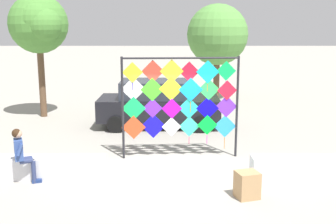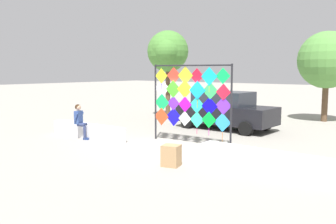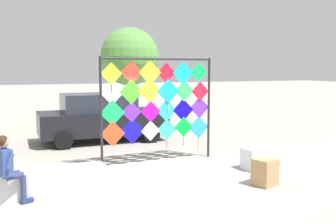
% 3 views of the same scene
% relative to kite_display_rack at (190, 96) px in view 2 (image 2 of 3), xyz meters
% --- Properties ---
extents(ground, '(120.00, 120.00, 0.00)m').
position_rel_kite_display_rack_xyz_m(ground, '(-0.08, -1.36, -1.81)').
color(ground, '#9E998E').
extents(plaza_ledge_left, '(3.99, 0.56, 0.57)m').
position_rel_kite_display_rack_xyz_m(plaza_ledge_left, '(-3.98, -1.72, -1.52)').
color(plaza_ledge_left, silver).
rests_on(plaza_ledge_left, ground).
extents(plaza_ledge_right, '(3.99, 0.56, 0.57)m').
position_rel_kite_display_rack_xyz_m(plaza_ledge_right, '(3.82, -1.72, -1.52)').
color(plaza_ledge_right, silver).
rests_on(plaza_ledge_right, ground).
extents(kite_display_rack, '(3.43, 0.26, 3.01)m').
position_rel_kite_display_rack_xyz_m(kite_display_rack, '(0.00, 0.00, 0.00)').
color(kite_display_rack, '#232328').
rests_on(kite_display_rack, ground).
extents(seated_vendor, '(0.67, 0.58, 1.42)m').
position_rel_kite_display_rack_xyz_m(seated_vendor, '(-3.94, -2.08, -0.98)').
color(seated_vendor, navy).
rests_on(seated_vendor, ground).
extents(parked_car, '(4.60, 2.24, 1.78)m').
position_rel_kite_display_rack_xyz_m(parked_car, '(-0.72, 3.85, -0.90)').
color(parked_car, black).
rests_on(parked_car, ground).
extents(cardboard_box_large, '(0.60, 0.57, 0.62)m').
position_rel_kite_display_rack_xyz_m(cardboard_box_large, '(1.48, -2.98, -1.49)').
color(cardboard_box_large, tan).
rests_on(cardboard_box_large, ground).
extents(tree_far_right, '(3.06, 3.13, 4.86)m').
position_rel_kite_display_rack_xyz_m(tree_far_right, '(2.07, 9.61, 1.48)').
color(tree_far_right, brown).
rests_on(tree_far_right, ground).
extents(tree_palm_like, '(2.41, 2.48, 5.08)m').
position_rel_kite_display_rack_xyz_m(tree_palm_like, '(-5.57, 5.43, 2.12)').
color(tree_palm_like, brown).
rests_on(tree_palm_like, ground).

